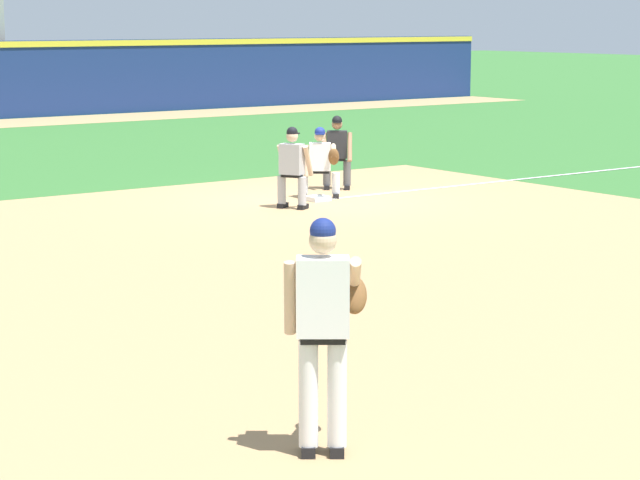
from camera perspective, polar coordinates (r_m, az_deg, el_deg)
The scene contains 9 objects.
ground_plane at distance 23.11m, azimuth -0.12°, elevation 1.80°, with size 160.00×160.00×0.00m, color #336B2D.
infield_dirt_patch at distance 16.37m, azimuth -0.05°, elevation -1.63°, with size 18.00×18.00×0.01m, color tan.
foul_line_stripe at distance 26.71m, azimuth 9.56°, elevation 2.80°, with size 11.09×0.10×0.00m, color white.
first_base_bag at distance 23.11m, azimuth -0.12°, elevation 1.91°, with size 0.38×0.38×0.09m, color white.
baseball at distance 17.02m, azimuth 0.15°, elevation -1.06°, with size 0.07×0.07×0.07m, color white.
pitcher at distance 9.49m, azimuth 0.22°, elevation -3.75°, with size 0.84×0.56×1.86m.
first_baseman at distance 23.32m, azimuth 0.05°, elevation 3.69°, with size 0.73×1.09×1.34m.
baserunner at distance 22.03m, azimuth -1.28°, elevation 3.47°, with size 0.62×0.68×1.46m.
umpire at distance 24.56m, azimuth 0.78°, elevation 4.16°, with size 0.68×0.65×1.46m.
Camera 1 is at (-13.42, -18.52, 3.33)m, focal length 70.00 mm.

